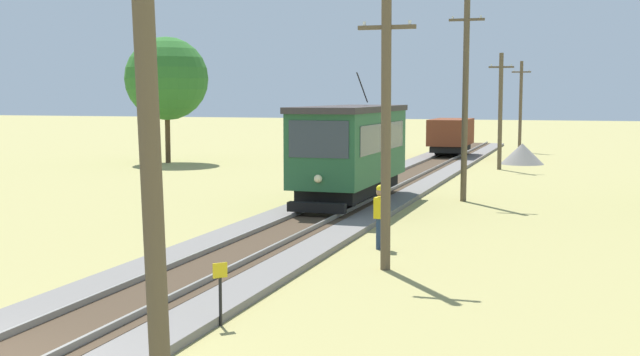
{
  "coord_description": "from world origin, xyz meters",
  "views": [
    {
      "loc": [
        8.4,
        -9.53,
        4.26
      ],
      "look_at": [
        -0.64,
        18.42,
        1.24
      ],
      "focal_mm": 45.8,
      "sensor_mm": 36.0,
      "label": 1
    }
  ],
  "objects_px": {
    "red_tram": "(351,149)",
    "utility_pole_far": "(500,110)",
    "track_worker": "(380,214)",
    "utility_pole_mid": "(465,96)",
    "utility_pole_foreground": "(150,134)",
    "trackside_signal_marker": "(220,290)",
    "freight_car": "(451,135)",
    "utility_pole_distant": "(521,105)",
    "utility_pole_near_tram": "(386,130)",
    "tree_right_near": "(167,79)",
    "gravel_pile": "(522,154)"
  },
  "relations": [
    {
      "from": "freight_car",
      "to": "utility_pole_near_tram",
      "type": "bearing_deg",
      "value": -83.7
    },
    {
      "from": "utility_pole_near_tram",
      "to": "utility_pole_far",
      "type": "bearing_deg",
      "value": 90.0
    },
    {
      "from": "utility_pole_foreground",
      "to": "tree_right_near",
      "type": "xyz_separation_m",
      "value": [
        -20.19,
        37.57,
        1.4
      ]
    },
    {
      "from": "gravel_pile",
      "to": "red_tram",
      "type": "bearing_deg",
      "value": -102.82
    },
    {
      "from": "freight_car",
      "to": "utility_pole_near_tram",
      "type": "distance_m",
      "value": 35.56
    },
    {
      "from": "trackside_signal_marker",
      "to": "utility_pole_distant",
      "type": "bearing_deg",
      "value": 87.92
    },
    {
      "from": "red_tram",
      "to": "utility_pole_mid",
      "type": "bearing_deg",
      "value": 36.25
    },
    {
      "from": "freight_car",
      "to": "utility_pole_far",
      "type": "bearing_deg",
      "value": -62.06
    },
    {
      "from": "utility_pole_mid",
      "to": "track_worker",
      "type": "relative_size",
      "value": 4.57
    },
    {
      "from": "freight_car",
      "to": "utility_pole_foreground",
      "type": "xyz_separation_m",
      "value": [
        3.9,
        -46.47,
        2.27
      ]
    },
    {
      "from": "gravel_pile",
      "to": "track_worker",
      "type": "distance_m",
      "value": 29.54
    },
    {
      "from": "freight_car",
      "to": "utility_pole_foreground",
      "type": "height_order",
      "value": "utility_pole_foreground"
    },
    {
      "from": "red_tram",
      "to": "utility_pole_far",
      "type": "height_order",
      "value": "utility_pole_far"
    },
    {
      "from": "utility_pole_mid",
      "to": "trackside_signal_marker",
      "type": "relative_size",
      "value": 6.91
    },
    {
      "from": "tree_right_near",
      "to": "red_tram",
      "type": "bearing_deg",
      "value": -43.87
    },
    {
      "from": "track_worker",
      "to": "utility_pole_far",
      "type": "bearing_deg",
      "value": 95.42
    },
    {
      "from": "red_tram",
      "to": "track_worker",
      "type": "distance_m",
      "value": 8.78
    },
    {
      "from": "utility_pole_mid",
      "to": "utility_pole_far",
      "type": "relative_size",
      "value": 1.24
    },
    {
      "from": "freight_car",
      "to": "utility_pole_far",
      "type": "distance_m",
      "value": 8.51
    },
    {
      "from": "red_tram",
      "to": "gravel_pile",
      "type": "height_order",
      "value": "red_tram"
    },
    {
      "from": "tree_right_near",
      "to": "utility_pole_foreground",
      "type": "bearing_deg",
      "value": -61.75
    },
    {
      "from": "track_worker",
      "to": "utility_pole_mid",
      "type": "bearing_deg",
      "value": 93.15
    },
    {
      "from": "freight_car",
      "to": "trackside_signal_marker",
      "type": "distance_m",
      "value": 40.99
    },
    {
      "from": "utility_pole_near_tram",
      "to": "trackside_signal_marker",
      "type": "height_order",
      "value": "utility_pole_near_tram"
    },
    {
      "from": "utility_pole_near_tram",
      "to": "utility_pole_mid",
      "type": "bearing_deg",
      "value": 90.0
    },
    {
      "from": "utility_pole_near_tram",
      "to": "tree_right_near",
      "type": "relative_size",
      "value": 0.85
    },
    {
      "from": "tree_right_near",
      "to": "gravel_pile",
      "type": "bearing_deg",
      "value": 15.1
    },
    {
      "from": "utility_pole_distant",
      "to": "gravel_pile",
      "type": "distance_m",
      "value": 11.53
    },
    {
      "from": "freight_car",
      "to": "utility_pole_far",
      "type": "height_order",
      "value": "utility_pole_far"
    },
    {
      "from": "utility_pole_foreground",
      "to": "utility_pole_mid",
      "type": "height_order",
      "value": "utility_pole_mid"
    },
    {
      "from": "utility_pole_distant",
      "to": "utility_pole_foreground",
      "type": "bearing_deg",
      "value": -90.0
    },
    {
      "from": "utility_pole_foreground",
      "to": "utility_pole_near_tram",
      "type": "xyz_separation_m",
      "value": [
        0.0,
        11.17,
        -0.41
      ]
    },
    {
      "from": "red_tram",
      "to": "tree_right_near",
      "type": "bearing_deg",
      "value": 136.13
    },
    {
      "from": "freight_car",
      "to": "utility_pole_near_tram",
      "type": "relative_size",
      "value": 0.78
    },
    {
      "from": "utility_pole_foreground",
      "to": "trackside_signal_marker",
      "type": "distance_m",
      "value": 6.63
    },
    {
      "from": "red_tram",
      "to": "utility_pole_foreground",
      "type": "relative_size",
      "value": 1.14
    },
    {
      "from": "freight_car",
      "to": "utility_pole_mid",
      "type": "height_order",
      "value": "utility_pole_mid"
    },
    {
      "from": "freight_car",
      "to": "utility_pole_distant",
      "type": "relative_size",
      "value": 0.77
    },
    {
      "from": "utility_pole_mid",
      "to": "utility_pole_distant",
      "type": "distance_m",
      "value": 29.67
    },
    {
      "from": "freight_car",
      "to": "trackside_signal_marker",
      "type": "xyz_separation_m",
      "value": [
        2.12,
        -40.92,
        -0.89
      ]
    },
    {
      "from": "utility_pole_foreground",
      "to": "utility_pole_mid",
      "type": "relative_size",
      "value": 0.91
    },
    {
      "from": "utility_pole_near_tram",
      "to": "tree_right_near",
      "type": "height_order",
      "value": "tree_right_near"
    },
    {
      "from": "freight_car",
      "to": "trackside_signal_marker",
      "type": "relative_size",
      "value": 4.41
    },
    {
      "from": "utility_pole_near_tram",
      "to": "track_worker",
      "type": "height_order",
      "value": "utility_pole_near_tram"
    },
    {
      "from": "freight_car",
      "to": "utility_pole_far",
      "type": "xyz_separation_m",
      "value": [
        3.9,
        -7.34,
        1.83
      ]
    },
    {
      "from": "trackside_signal_marker",
      "to": "track_worker",
      "type": "relative_size",
      "value": 0.66
    },
    {
      "from": "utility_pole_near_tram",
      "to": "freight_car",
      "type": "bearing_deg",
      "value": 96.3
    },
    {
      "from": "utility_pole_foreground",
      "to": "gravel_pile",
      "type": "xyz_separation_m",
      "value": [
        0.97,
        43.28,
        -3.19
      ]
    },
    {
      "from": "utility_pole_foreground",
      "to": "track_worker",
      "type": "relative_size",
      "value": 4.18
    },
    {
      "from": "trackside_signal_marker",
      "to": "gravel_pile",
      "type": "xyz_separation_m",
      "value": [
        2.74,
        37.73,
        -0.03
      ]
    }
  ]
}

